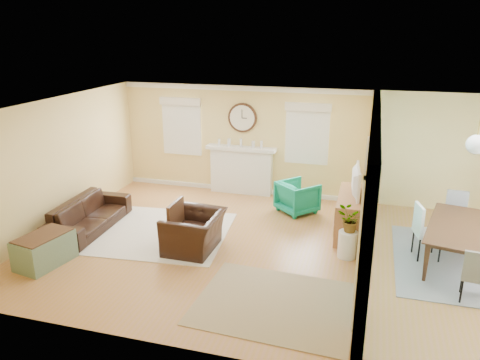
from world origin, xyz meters
name	(u,v)px	position (x,y,z in m)	size (l,w,h in m)	color
floor	(278,251)	(0.00, 0.00, 0.00)	(9.00, 9.00, 0.00)	#B07449
wall_back	(305,144)	(0.00, 3.00, 1.30)	(9.00, 0.02, 2.60)	#E1C16E
wall_front	(228,263)	(0.00, -3.00, 1.30)	(9.00, 0.02, 2.60)	#E1C16E
wall_left	(57,164)	(-4.50, 0.00, 1.30)	(0.02, 6.00, 2.60)	#E1C16E
ceiling	(282,109)	(0.00, 0.00, 2.60)	(9.00, 6.00, 0.02)	white
partition	(370,183)	(1.51, 0.28, 1.36)	(0.17, 6.00, 2.60)	#E1C16E
fireplace	(241,169)	(-1.50, 2.88, 0.60)	(1.70, 0.30, 1.17)	white
wall_clock	(242,118)	(-1.50, 2.97, 1.85)	(0.70, 0.07, 0.70)	#4B2C1B
window_left	(182,122)	(-3.05, 2.95, 1.66)	(1.05, 0.13, 1.42)	white
window_right	(307,130)	(0.05, 2.95, 1.66)	(1.05, 0.13, 1.42)	white
pendant	(476,144)	(3.00, 0.00, 2.20)	(0.30, 0.30, 0.55)	gold
rug_cream	(156,232)	(-2.50, 0.15, 0.01)	(2.81, 2.43, 0.01)	#EEE3CC
rug_jute	(276,303)	(0.31, -1.69, 0.01)	(2.30, 1.88, 0.01)	tan
rug_grey	(461,264)	(3.14, 0.37, 0.01)	(2.22, 2.78, 0.01)	gray
sofa	(89,215)	(-3.85, -0.07, 0.31)	(2.11, 0.82, 0.62)	black
eames_chair	(194,232)	(-1.48, -0.35, 0.35)	(1.08, 0.95, 0.70)	black
green_chair	(298,197)	(0.03, 1.99, 0.35)	(0.75, 0.77, 0.70)	#0D7E63
trunk	(44,249)	(-3.75, -1.56, 0.27)	(0.74, 1.03, 0.54)	slate
credenza	(351,214)	(1.21, 1.18, 0.40)	(0.53, 1.56, 0.80)	#9E704B
tv	(352,181)	(1.19, 1.18, 1.08)	(0.98, 0.13, 0.57)	black
garden_stool	(347,244)	(1.22, 0.12, 0.24)	(0.33, 0.33, 0.49)	white
potted_plant	(349,220)	(1.22, 0.12, 0.71)	(0.40, 0.35, 0.45)	#337F33
dining_table	(464,246)	(3.14, 0.37, 0.35)	(1.99, 1.11, 0.70)	#4B2C1B
dining_chair_n	(457,211)	(3.17, 1.57, 0.52)	(0.42, 0.42, 0.89)	gray
dining_chair_s	(476,270)	(3.10, -0.79, 0.50)	(0.44, 0.44, 0.86)	gray
dining_chair_w	(429,227)	(2.56, 0.47, 0.58)	(0.52, 0.52, 0.99)	white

